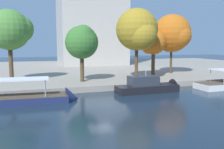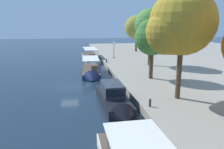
{
  "view_description": "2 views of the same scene",
  "coord_description": "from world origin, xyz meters",
  "px_view_note": "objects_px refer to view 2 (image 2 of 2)",
  "views": [
    {
      "loc": [
        -6.46,
        -23.5,
        6.36
      ],
      "look_at": [
        3.84,
        7.66,
        2.26
      ],
      "focal_mm": 37.79,
      "sensor_mm": 36.0,
      "label": 1
    },
    {
      "loc": [
        30.31,
        0.82,
        8.65
      ],
      "look_at": [
        2.61,
        5.73,
        2.13
      ],
      "focal_mm": 34.78,
      "sensor_mm": 36.0,
      "label": 2
    }
  ],
  "objects_px": {
    "mooring_bollard_0": "(107,61)",
    "tree_5": "(181,24)",
    "lamp_post": "(114,47)",
    "tour_boat_1": "(91,72)",
    "tree_1": "(151,37)",
    "tour_boat_0": "(91,59)",
    "mooring_bollard_1": "(150,102)",
    "tree_0": "(152,25)",
    "tree_3": "(137,27)",
    "motor_yacht_2": "(115,101)"
  },
  "relations": [
    {
      "from": "mooring_bollard_0",
      "to": "tree_5",
      "type": "distance_m",
      "value": 25.36
    },
    {
      "from": "lamp_post",
      "to": "tree_5",
      "type": "height_order",
      "value": "tree_5"
    },
    {
      "from": "tour_boat_1",
      "to": "tree_1",
      "type": "relative_size",
      "value": 1.43
    },
    {
      "from": "tour_boat_0",
      "to": "tree_5",
      "type": "bearing_deg",
      "value": 9.26
    },
    {
      "from": "mooring_bollard_1",
      "to": "tree_1",
      "type": "relative_size",
      "value": 0.09
    },
    {
      "from": "mooring_bollard_1",
      "to": "lamp_post",
      "type": "bearing_deg",
      "value": 175.87
    },
    {
      "from": "tree_5",
      "to": "tree_0",
      "type": "bearing_deg",
      "value": 167.83
    },
    {
      "from": "tour_boat_1",
      "to": "tree_1",
      "type": "bearing_deg",
      "value": 49.25
    },
    {
      "from": "tour_boat_0",
      "to": "mooring_bollard_1",
      "type": "bearing_deg",
      "value": 2.79
    },
    {
      "from": "lamp_post",
      "to": "tree_3",
      "type": "relative_size",
      "value": 0.38
    },
    {
      "from": "tree_0",
      "to": "tree_1",
      "type": "bearing_deg",
      "value": -20.48
    },
    {
      "from": "motor_yacht_2",
      "to": "lamp_post",
      "type": "distance_m",
      "value": 29.35
    },
    {
      "from": "mooring_bollard_1",
      "to": "tree_3",
      "type": "relative_size",
      "value": 0.08
    },
    {
      "from": "mooring_bollard_0",
      "to": "tree_1",
      "type": "height_order",
      "value": "tree_1"
    },
    {
      "from": "mooring_bollard_0",
      "to": "tree_0",
      "type": "height_order",
      "value": "tree_0"
    },
    {
      "from": "tour_boat_1",
      "to": "mooring_bollard_1",
      "type": "distance_m",
      "value": 19.05
    },
    {
      "from": "tour_boat_0",
      "to": "tree_1",
      "type": "distance_m",
      "value": 24.7
    },
    {
      "from": "mooring_bollard_1",
      "to": "tree_0",
      "type": "xyz_separation_m",
      "value": [
        -21.09,
        7.69,
        7.31
      ]
    },
    {
      "from": "motor_yacht_2",
      "to": "mooring_bollard_1",
      "type": "height_order",
      "value": "motor_yacht_2"
    },
    {
      "from": "tour_boat_1",
      "to": "tree_3",
      "type": "height_order",
      "value": "tree_3"
    },
    {
      "from": "tree_3",
      "to": "tree_5",
      "type": "relative_size",
      "value": 0.91
    },
    {
      "from": "lamp_post",
      "to": "tree_3",
      "type": "bearing_deg",
      "value": 143.06
    },
    {
      "from": "mooring_bollard_0",
      "to": "tree_5",
      "type": "xyz_separation_m",
      "value": [
        23.92,
        3.91,
        7.46
      ]
    },
    {
      "from": "mooring_bollard_0",
      "to": "tree_3",
      "type": "relative_size",
      "value": 0.07
    },
    {
      "from": "motor_yacht_2",
      "to": "mooring_bollard_1",
      "type": "relative_size",
      "value": 11.98
    },
    {
      "from": "mooring_bollard_0",
      "to": "tree_1",
      "type": "xyz_separation_m",
      "value": [
        14.9,
        4.23,
        5.72
      ]
    },
    {
      "from": "tour_boat_1",
      "to": "tree_3",
      "type": "bearing_deg",
      "value": 151.12
    },
    {
      "from": "mooring_bollard_0",
      "to": "lamp_post",
      "type": "height_order",
      "value": "lamp_post"
    },
    {
      "from": "tree_0",
      "to": "tree_5",
      "type": "height_order",
      "value": "tree_5"
    },
    {
      "from": "tree_5",
      "to": "tree_1",
      "type": "bearing_deg",
      "value": 177.98
    },
    {
      "from": "tree_5",
      "to": "mooring_bollard_0",
      "type": "bearing_deg",
      "value": -170.71
    },
    {
      "from": "tour_boat_0",
      "to": "motor_yacht_2",
      "type": "bearing_deg",
      "value": -2.33
    },
    {
      "from": "tree_1",
      "to": "mooring_bollard_0",
      "type": "bearing_deg",
      "value": -164.15
    },
    {
      "from": "tree_1",
      "to": "tree_5",
      "type": "xyz_separation_m",
      "value": [
        9.02,
        -0.32,
        1.74
      ]
    },
    {
      "from": "tree_3",
      "to": "motor_yacht_2",
      "type": "bearing_deg",
      "value": -19.27
    },
    {
      "from": "tour_boat_1",
      "to": "tree_1",
      "type": "distance_m",
      "value": 13.02
    },
    {
      "from": "tree_3",
      "to": "mooring_bollard_1",
      "type": "bearing_deg",
      "value": -14.48
    },
    {
      "from": "tree_3",
      "to": "tour_boat_0",
      "type": "bearing_deg",
      "value": -55.57
    },
    {
      "from": "tour_boat_1",
      "to": "tree_0",
      "type": "xyz_separation_m",
      "value": [
        -2.54,
        11.95,
        8.22
      ]
    },
    {
      "from": "mooring_bollard_0",
      "to": "tree_3",
      "type": "xyz_separation_m",
      "value": [
        -17.65,
        11.58,
        6.8
      ]
    },
    {
      "from": "tree_5",
      "to": "tree_3",
      "type": "bearing_deg",
      "value": 169.55
    },
    {
      "from": "motor_yacht_2",
      "to": "tree_3",
      "type": "height_order",
      "value": "tree_3"
    },
    {
      "from": "mooring_bollard_0",
      "to": "mooring_bollard_1",
      "type": "bearing_deg",
      "value": 0.88
    },
    {
      "from": "tree_3",
      "to": "tree_5",
      "type": "height_order",
      "value": "tree_5"
    },
    {
      "from": "tour_boat_1",
      "to": "tree_3",
      "type": "relative_size",
      "value": 1.18
    },
    {
      "from": "tree_1",
      "to": "tree_3",
      "type": "height_order",
      "value": "tree_3"
    },
    {
      "from": "lamp_post",
      "to": "tree_3",
      "type": "distance_m",
      "value": 15.56
    },
    {
      "from": "mooring_bollard_1",
      "to": "tree_5",
      "type": "relative_size",
      "value": 0.07
    },
    {
      "from": "motor_yacht_2",
      "to": "mooring_bollard_0",
      "type": "distance_m",
      "value": 23.12
    },
    {
      "from": "motor_yacht_2",
      "to": "tree_0",
      "type": "relative_size",
      "value": 0.88
    }
  ]
}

